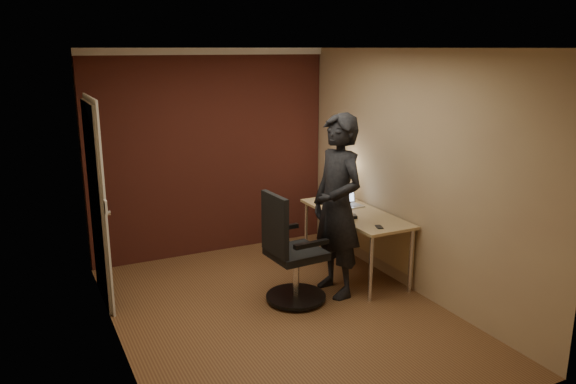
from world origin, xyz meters
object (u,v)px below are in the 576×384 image
Objects in this scene: person at (337,206)px; desk at (361,222)px; desk_lamp at (338,165)px; mouse at (354,216)px; laptop at (345,200)px; office_chair at (290,256)px; phone at (379,227)px.

desk is at bearing 120.07° from person.
desk_lamp reaches higher than desk.
desk_lamp reaches higher than mouse.
mouse is at bearing -111.04° from laptop.
mouse is 0.09× the size of office_chair.
person is (-0.48, -0.62, 0.15)m from laptop.
desk is 0.80× the size of person.
desk_lamp is at bearing 39.91° from office_chair.
office_chair is (-1.06, -0.35, -0.11)m from desk.
desk_lamp is 1.57m from office_chair.
phone is (-0.16, -0.58, 0.13)m from desk.
person is at bearing 165.90° from phone.
person reaches higher than phone.
laptop reaches higher than desk.
office_chair is (-1.02, -0.62, -0.30)m from laptop.
desk_lamp is 0.28× the size of person.
person reaches higher than office_chair.
person is (-0.55, -0.91, -0.21)m from desk_lamp.
phone is at bearing -13.94° from office_chair.
desk_lamp is at bearing 145.13° from person.
desk_lamp is 0.47m from laptop.
person is at bearing -134.03° from mouse.
office_chair is at bearing -175.76° from phone.
laptop reaches higher than phone.
laptop is 1.23m from office_chair.
person is at bearing -146.35° from desk.
desk is 15.00× the size of mouse.
desk_lamp is at bearing 98.61° from phone.
laptop reaches higher than mouse.
mouse is at bearing -139.93° from desk.
mouse is at bearing 114.93° from person.
office_chair is (-1.10, -0.92, -0.65)m from desk_lamp.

